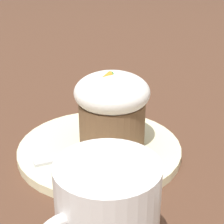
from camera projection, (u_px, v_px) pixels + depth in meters
ground_plane at (100, 153)px, 0.52m from camera, size 4.00×4.00×0.00m
dessert_plate at (100, 149)px, 0.52m from camera, size 0.23×0.23×0.01m
carrot_cake at (112, 108)px, 0.50m from camera, size 0.10×0.10×0.11m
spoon at (100, 152)px, 0.50m from camera, size 0.12×0.06×0.01m
coffee_cup at (106, 219)px, 0.32m from camera, size 0.12×0.09×0.11m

